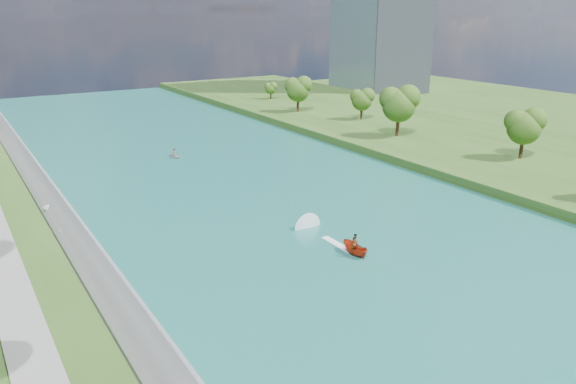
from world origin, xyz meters
TOP-DOWN VIEW (x-y plane):
  - ground at (0.00, 0.00)m, footprint 260.00×260.00m
  - river_water at (0.00, 20.00)m, footprint 55.00×240.00m
  - berm_east at (49.50, 20.00)m, footprint 44.00×240.00m
  - riprap_bank at (-25.84, 18.59)m, footprint 4.10×236.00m
  - trees_east at (39.60, 35.05)m, footprint 17.17×134.43m
  - motorboat at (-0.26, 3.45)m, footprint 3.60×18.59m
  - raft at (-1.67, 50.01)m, footprint 2.35×3.11m

SIDE VIEW (x-z plane):
  - ground at x=0.00m, z-range 0.00..0.00m
  - river_water at x=0.00m, z-range 0.00..0.10m
  - raft at x=-1.67m, z-range -0.34..1.27m
  - motorboat at x=-0.26m, z-range -0.38..1.76m
  - berm_east at x=49.50m, z-range 0.00..1.50m
  - riprap_bank at x=-25.84m, z-range -0.23..3.82m
  - trees_east at x=39.60m, z-range 0.53..11.86m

